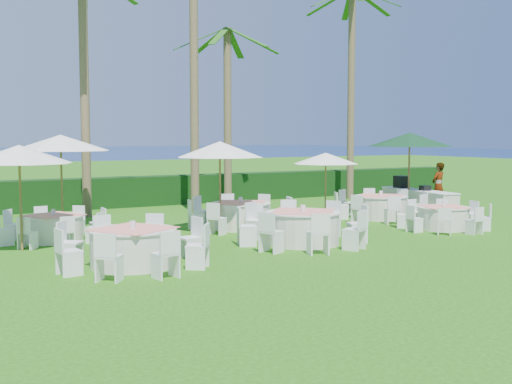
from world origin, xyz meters
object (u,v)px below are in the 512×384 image
banquet_table_b (303,227)px  banquet_table_d (53,227)px  banquet_table_a (133,246)px  umbrella_c (61,143)px  umbrella_d (326,158)px  banquet_table_c (443,217)px  staff_person (438,186)px  umbrella_b (220,149)px  umbrella_green (410,140)px  umbrella_a (19,154)px  banquet_table_e (241,215)px  banquet_table_f (381,206)px  buffet_table (418,200)px

banquet_table_b → banquet_table_d: 6.76m
banquet_table_a → umbrella_c: size_ratio=1.09×
umbrella_d → banquet_table_c: bearing=-72.0°
umbrella_c → staff_person: umbrella_c is taller
banquet_table_c → umbrella_b: 7.16m
umbrella_green → umbrella_d: bearing=172.0°
banquet_table_c → umbrella_a: size_ratio=1.05×
banquet_table_c → banquet_table_d: (-10.90, 3.63, 0.01)m
banquet_table_d → umbrella_a: bearing=-133.4°
banquet_table_d → umbrella_b: bearing=-10.1°
banquet_table_b → umbrella_a: (-6.63, 2.68, 1.94)m
umbrella_a → umbrella_b: 5.66m
banquet_table_c → banquet_table_e: banquet_table_e is taller
umbrella_c → staff_person: size_ratio=1.70×
banquet_table_f → umbrella_a: bearing=-178.4°
banquet_table_f → staff_person: size_ratio=1.73×
banquet_table_d → umbrella_a: size_ratio=1.08×
umbrella_a → banquet_table_a: bearing=-61.6°
umbrella_a → umbrella_c: bearing=63.8°
banquet_table_d → staff_person: (14.90, 0.48, 0.53)m
umbrella_a → staff_person: (15.90, 1.55, -1.49)m
buffet_table → banquet_table_e: bearing=-177.4°
banquet_table_a → banquet_table_d: size_ratio=1.18×
banquet_table_b → umbrella_b: umbrella_b is taller
banquet_table_a → umbrella_a: umbrella_a is taller
banquet_table_b → staff_person: size_ratio=1.88×
banquet_table_b → banquet_table_f: 6.08m
banquet_table_f → staff_person: bearing=17.0°
umbrella_a → umbrella_green: bearing=4.8°
umbrella_a → staff_person: size_ratio=1.45×
banquet_table_a → banquet_table_e: bearing=39.1°
umbrella_b → umbrella_green: 8.40m
banquet_table_d → banquet_table_e: banquet_table_e is taller
banquet_table_b → umbrella_b: 3.67m
banquet_table_e → buffet_table: 7.74m
banquet_table_d → umbrella_c: bearing=72.3°
staff_person → umbrella_green: bearing=-2.3°
banquet_table_f → umbrella_green: size_ratio=1.01×
banquet_table_c → umbrella_c: (-10.00, 6.45, 2.27)m
umbrella_b → umbrella_c: size_ratio=0.87×
banquet_table_b → banquet_table_a: bearing=-173.2°
umbrella_d → banquet_table_e: bearing=-165.5°
banquet_table_b → umbrella_green: (7.37, 3.87, 2.26)m
banquet_table_e → umbrella_green: (7.44, 0.54, 2.29)m
umbrella_d → staff_person: umbrella_d is taller
umbrella_b → staff_person: bearing=7.3°
buffet_table → staff_person: (1.61, 0.55, 0.45)m
banquet_table_a → buffet_table: size_ratio=0.89×
umbrella_d → umbrella_a: bearing=-171.0°
umbrella_b → buffet_table: size_ratio=0.72×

